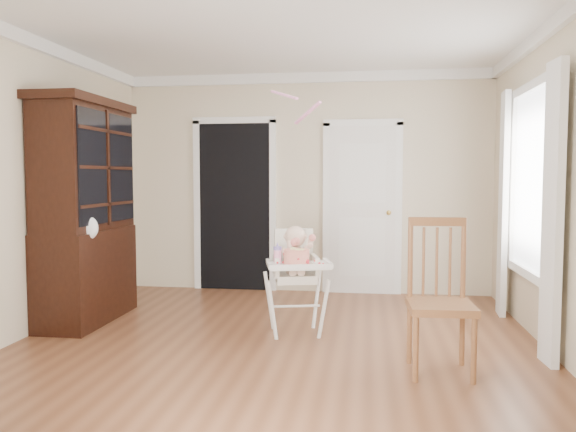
# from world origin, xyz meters

# --- Properties ---
(floor) EXTENTS (5.00, 5.00, 0.00)m
(floor) POSITION_xyz_m (0.00, 0.00, 0.00)
(floor) COLOR brown
(floor) RESTS_ON ground
(ceiling) EXTENTS (5.00, 5.00, 0.00)m
(ceiling) POSITION_xyz_m (0.00, 0.00, 2.70)
(ceiling) COLOR white
(ceiling) RESTS_ON wall_back
(wall_back) EXTENTS (4.50, 0.00, 4.50)m
(wall_back) POSITION_xyz_m (0.00, 2.50, 1.35)
(wall_back) COLOR beige
(wall_back) RESTS_ON floor
(wall_left) EXTENTS (0.00, 5.00, 5.00)m
(wall_left) POSITION_xyz_m (-2.25, 0.00, 1.35)
(wall_left) COLOR beige
(wall_left) RESTS_ON floor
(wall_right) EXTENTS (0.00, 5.00, 5.00)m
(wall_right) POSITION_xyz_m (2.25, 0.00, 1.35)
(wall_right) COLOR beige
(wall_right) RESTS_ON floor
(crown_molding) EXTENTS (4.50, 5.00, 0.12)m
(crown_molding) POSITION_xyz_m (0.00, 0.00, 2.64)
(crown_molding) COLOR white
(crown_molding) RESTS_ON ceiling
(doorway) EXTENTS (1.06, 0.05, 2.22)m
(doorway) POSITION_xyz_m (-0.90, 2.48, 1.11)
(doorway) COLOR black
(doorway) RESTS_ON wall_back
(closet_door) EXTENTS (0.96, 0.09, 2.13)m
(closet_door) POSITION_xyz_m (0.70, 2.48, 1.02)
(closet_door) COLOR white
(closet_door) RESTS_ON wall_back
(window_right) EXTENTS (0.13, 1.84, 2.30)m
(window_right) POSITION_xyz_m (2.18, 0.80, 1.29)
(window_right) COLOR white
(window_right) RESTS_ON wall_right
(high_chair) EXTENTS (0.69, 0.80, 0.97)m
(high_chair) POSITION_xyz_m (0.12, 0.57, 0.60)
(high_chair) COLOR white
(high_chair) RESTS_ON floor
(baby) EXTENTS (0.32, 0.24, 0.46)m
(baby) POSITION_xyz_m (0.12, 0.59, 0.75)
(baby) COLOR beige
(baby) RESTS_ON high_chair
(cake) EXTENTS (0.29, 0.29, 0.14)m
(cake) POSITION_xyz_m (0.16, 0.34, 0.74)
(cake) COLOR silver
(cake) RESTS_ON high_chair
(sippy_cup) EXTENTS (0.07, 0.07, 0.18)m
(sippy_cup) POSITION_xyz_m (-0.02, 0.45, 0.75)
(sippy_cup) COLOR pink
(sippy_cup) RESTS_ON high_chair
(china_cabinet) EXTENTS (0.58, 1.30, 2.19)m
(china_cabinet) POSITION_xyz_m (-1.99, 0.74, 1.10)
(china_cabinet) COLOR black
(china_cabinet) RESTS_ON floor
(dining_chair) EXTENTS (0.48, 0.48, 1.13)m
(dining_chair) POSITION_xyz_m (1.30, -0.27, 0.53)
(dining_chair) COLOR brown
(dining_chair) RESTS_ON floor
(streamer) EXTENTS (0.33, 0.40, 0.15)m
(streamer) POSITION_xyz_m (-0.04, 0.98, 2.22)
(streamer) COLOR #FF93C9
(streamer) RESTS_ON ceiling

